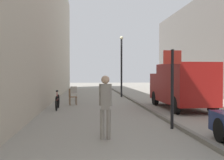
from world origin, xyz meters
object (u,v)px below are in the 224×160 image
at_px(cafe_chair_near_window, 71,96).
at_px(delivery_van, 181,85).
at_px(street_sign_post, 172,82).
at_px(cafe_chair_by_doorway, 74,92).
at_px(lamp_post, 121,62).
at_px(bicycle_leaning, 57,102).
at_px(pedestrian_main_foreground, 105,103).

bearing_deg(cafe_chair_near_window, delivery_van, 57.02).
relative_size(street_sign_post, cafe_chair_by_doorway, 2.77).
height_order(lamp_post, cafe_chair_by_doorway, lamp_post).
bearing_deg(cafe_chair_near_window, lamp_post, 133.02).
xyz_separation_m(lamp_post, cafe_chair_by_doorway, (-3.61, -2.25, -2.18)).
bearing_deg(bicycle_leaning, street_sign_post, -51.20).
distance_m(delivery_van, cafe_chair_by_doorway, 7.67).
distance_m(pedestrian_main_foreground, cafe_chair_by_doorway, 11.13).
bearing_deg(cafe_chair_by_doorway, cafe_chair_near_window, 92.10).
bearing_deg(cafe_chair_near_window, pedestrian_main_foreground, -1.81).
distance_m(pedestrian_main_foreground, cafe_chair_near_window, 8.38).
bearing_deg(street_sign_post, cafe_chair_near_window, -61.99).
bearing_deg(delivery_van, bicycle_leaning, 176.24).
xyz_separation_m(lamp_post, cafe_chair_near_window, (-3.61, -5.02, -2.18)).
xyz_separation_m(delivery_van, lamp_post, (-2.12, 7.30, 1.48)).
bearing_deg(pedestrian_main_foreground, street_sign_post, -148.49).
bearing_deg(pedestrian_main_foreground, lamp_post, -95.19).
bearing_deg(lamp_post, pedestrian_main_foreground, -99.52).
height_order(pedestrian_main_foreground, delivery_van, delivery_van).
xyz_separation_m(bicycle_leaning, cafe_chair_by_doorway, (0.59, 4.69, 0.17)).
relative_size(pedestrian_main_foreground, cafe_chair_by_doorway, 1.87).
xyz_separation_m(pedestrian_main_foreground, cafe_chair_by_doorway, (-1.39, 11.03, -0.47)).
xyz_separation_m(street_sign_post, cafe_chair_near_window, (-3.66, 7.08, -1.00)).
bearing_deg(pedestrian_main_foreground, cafe_chair_by_doorway, -78.50).
distance_m(bicycle_leaning, cafe_chair_by_doorway, 4.73).
bearing_deg(pedestrian_main_foreground, delivery_van, -121.69).
height_order(cafe_chair_near_window, cafe_chair_by_doorway, same).
distance_m(pedestrian_main_foreground, delivery_van, 7.39).
relative_size(delivery_van, cafe_chair_by_doorway, 5.40).
xyz_separation_m(street_sign_post, bicycle_leaning, (-4.25, 5.17, -1.16)).
distance_m(bicycle_leaning, cafe_chair_near_window, 2.01).
distance_m(pedestrian_main_foreground, lamp_post, 13.57).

